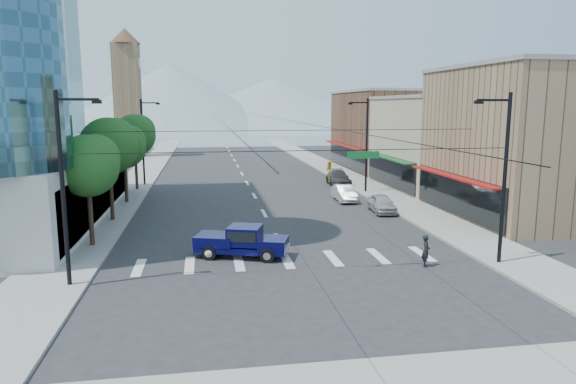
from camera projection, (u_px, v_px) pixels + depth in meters
name	position (u px, v px, depth m)	size (l,w,h in m)	color
ground	(295.00, 269.00, 26.48)	(160.00, 160.00, 0.00)	#28282B
sidewalk_left	(144.00, 173.00, 63.50)	(4.00, 120.00, 0.15)	gray
sidewalk_right	(332.00, 169.00, 67.29)	(4.00, 120.00, 0.15)	gray
shop_near	(534.00, 144.00, 38.45)	(12.00, 14.00, 11.00)	#8C6B4C
shop_mid	(447.00, 144.00, 52.25)	(12.00, 14.00, 9.00)	tan
shop_far	(392.00, 131.00, 67.74)	(12.00, 18.00, 10.00)	brown
clock_tower	(127.00, 91.00, 82.44)	(4.80, 4.80, 20.40)	#8C6B4C
mountain_left	(171.00, 97.00, 168.27)	(80.00, 80.00, 22.00)	gray
mountain_right	(273.00, 104.00, 183.86)	(90.00, 90.00, 18.00)	gray
tree_near	(90.00, 164.00, 29.83)	(3.65, 3.64, 6.71)	black
tree_midnear	(111.00, 144.00, 36.55)	(4.09, 4.09, 7.52)	black
tree_midfar	(126.00, 145.00, 43.46)	(3.65, 3.64, 6.71)	black
tree_far	(136.00, 134.00, 50.17)	(4.09, 4.09, 7.52)	black
signal_rig	(303.00, 183.00, 24.76)	(21.80, 0.20, 9.00)	black
lamp_pole_nw	(144.00, 139.00, 53.17)	(2.00, 0.25, 9.00)	black
lamp_pole_ne	(365.00, 142.00, 48.75)	(2.00, 0.25, 9.00)	black
pickup_truck	(241.00, 241.00, 28.48)	(5.48, 3.32, 1.76)	#08083D
pedestrian	(426.00, 251.00, 26.76)	(0.62, 0.41, 1.70)	black
parked_car_near	(382.00, 204.00, 40.42)	(1.66, 4.12, 1.40)	#B4B4B9
parked_car_mid	(344.00, 193.00, 45.20)	(1.48, 4.23, 1.40)	silver
parked_car_far	(338.00, 178.00, 54.06)	(2.14, 5.26, 1.53)	#333436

